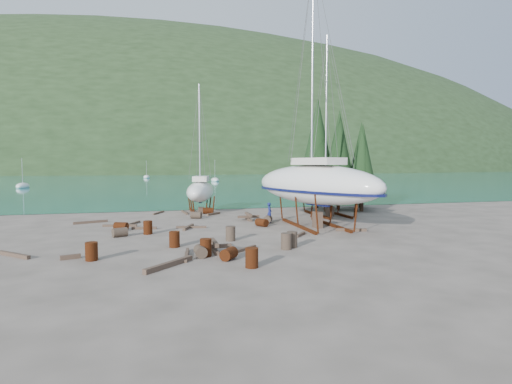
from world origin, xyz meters
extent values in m
plane|color=#584E45|center=(0.00, 0.00, 0.00)|extent=(600.00, 600.00, 0.00)
plane|color=#176F74|center=(0.00, 315.00, 0.01)|extent=(700.00, 700.00, 0.00)
ellipsoid|color=#213219|center=(0.00, 320.00, 0.00)|extent=(800.00, 360.00, 110.00)
cube|color=beige|center=(-60.00, 190.00, 2.00)|extent=(6.00, 5.00, 4.00)
cube|color=#A54C2D|center=(-60.00, 190.00, 4.80)|extent=(6.60, 5.60, 1.60)
cube|color=beige|center=(-20.00, 190.00, 2.00)|extent=(6.00, 5.00, 4.00)
cube|color=#A54C2D|center=(-20.00, 190.00, 4.80)|extent=(6.60, 5.60, 1.60)
cube|color=beige|center=(30.00, 190.00, 2.00)|extent=(6.00, 5.00, 4.00)
cube|color=#A54C2D|center=(30.00, 190.00, 4.80)|extent=(6.60, 5.60, 1.60)
cylinder|color=black|center=(12.50, 12.00, 0.80)|extent=(0.36, 0.36, 1.60)
cone|color=black|center=(12.50, 12.00, 5.80)|extent=(3.60, 3.60, 8.40)
cylinder|color=black|center=(14.00, 10.00, 0.68)|extent=(0.36, 0.36, 1.36)
cone|color=black|center=(14.00, 10.00, 4.93)|extent=(3.06, 3.06, 7.14)
cylinder|color=black|center=(11.00, 14.00, 0.92)|extent=(0.36, 0.36, 1.84)
cone|color=black|center=(11.00, 14.00, 6.67)|extent=(4.14, 4.14, 9.66)
cylinder|color=black|center=(15.50, 13.00, 0.72)|extent=(0.36, 0.36, 1.44)
cone|color=black|center=(15.50, 13.00, 5.22)|extent=(3.24, 3.24, 7.56)
ellipsoid|color=white|center=(-30.00, 60.00, 0.38)|extent=(2.00, 5.00, 1.40)
cylinder|color=silver|center=(-30.00, 60.00, 3.23)|extent=(0.08, 0.08, 5.00)
ellipsoid|color=white|center=(10.00, 80.00, 0.38)|extent=(2.00, 5.00, 1.40)
cylinder|color=silver|center=(10.00, 80.00, 3.23)|extent=(0.08, 0.08, 5.00)
ellipsoid|color=white|center=(-8.00, 110.00, 0.38)|extent=(2.00, 5.00, 1.40)
cylinder|color=silver|center=(-8.00, 110.00, 3.23)|extent=(0.08, 0.08, 5.00)
ellipsoid|color=white|center=(5.85, 2.33, 3.10)|extent=(7.76, 12.86, 2.89)
cube|color=#0C103D|center=(5.85, 1.71, 2.10)|extent=(1.02, 2.17, 1.00)
cube|color=silver|center=(5.85, 1.71, 4.79)|extent=(3.17, 4.18, 0.50)
cylinder|color=silver|center=(5.85, 2.95, 12.07)|extent=(0.14, 0.14, 14.86)
cube|color=#562B0E|center=(4.58, 2.33, 0.10)|extent=(0.18, 6.81, 0.20)
cube|color=#562B0E|center=(7.11, 2.33, 0.10)|extent=(0.18, 6.81, 0.20)
cube|color=brown|center=(5.85, 1.71, 0.58)|extent=(0.50, 0.80, 1.15)
ellipsoid|color=white|center=(9.47, 7.98, 2.57)|extent=(3.78, 10.29, 2.38)
cube|color=#0C103D|center=(9.47, 7.48, 1.82)|extent=(0.40, 1.83, 1.00)
cube|color=silver|center=(9.47, 7.48, 4.01)|extent=(1.86, 3.15, 0.50)
cylinder|color=silver|center=(9.47, 8.48, 9.91)|extent=(0.14, 0.14, 12.10)
cube|color=#562B0E|center=(8.44, 7.98, 0.10)|extent=(0.18, 5.55, 0.20)
cube|color=#562B0E|center=(10.50, 7.98, 0.10)|extent=(0.18, 5.55, 0.20)
cube|color=brown|center=(9.47, 7.48, 0.44)|extent=(0.50, 0.80, 0.87)
ellipsoid|color=white|center=(-1.25, 13.50, 1.97)|extent=(4.18, 8.00, 1.97)
cube|color=#0C103D|center=(-1.25, 13.12, 1.43)|extent=(0.58, 1.40, 1.00)
cube|color=silver|center=(-1.25, 13.12, 3.20)|extent=(1.84, 2.55, 0.50)
cylinder|color=silver|center=(-1.25, 13.88, 7.64)|extent=(0.14, 0.14, 9.18)
cube|color=#562B0E|center=(-2.09, 13.50, 0.10)|extent=(0.18, 4.21, 0.20)
cube|color=#562B0E|center=(-0.41, 13.50, 0.10)|extent=(0.18, 4.21, 0.20)
cube|color=brown|center=(-1.25, 13.12, 0.24)|extent=(0.50, 0.80, 0.48)
imported|color=navy|center=(3.23, 5.13, 0.78)|extent=(0.45, 0.62, 1.56)
cylinder|color=#562B0E|center=(-8.50, -4.80, 0.44)|extent=(0.58, 0.58, 0.88)
cylinder|color=#2D2823|center=(-3.39, -5.38, 0.29)|extent=(0.62, 0.91, 0.58)
cylinder|color=#562B0E|center=(-7.83, 3.92, 0.29)|extent=(1.04, 0.88, 0.58)
cylinder|color=#562B0E|center=(-0.81, 11.73, 0.29)|extent=(0.94, 0.67, 0.58)
cylinder|color=#2D2823|center=(1.30, -4.72, 0.44)|extent=(0.58, 0.58, 0.88)
cylinder|color=#562B0E|center=(2.08, 3.23, 0.29)|extent=(0.95, 1.05, 0.58)
cylinder|color=#562B0E|center=(-1.40, -7.96, 0.44)|extent=(0.58, 0.58, 0.88)
cylinder|color=#562B0E|center=(-6.00, 1.96, 0.44)|extent=(0.58, 0.58, 0.88)
cylinder|color=#2D2823|center=(-2.16, 8.77, 0.29)|extent=(1.04, 0.89, 0.58)
cylinder|color=#2D2823|center=(3.02, 4.84, 0.29)|extent=(0.89, 1.04, 0.58)
cylinder|color=#562B0E|center=(-2.13, -6.28, 0.29)|extent=(0.99, 1.05, 0.58)
cylinder|color=#562B0E|center=(-3.11, -5.27, 0.44)|extent=(0.58, 0.58, 0.88)
cylinder|color=#562B0E|center=(-4.51, -2.66, 0.44)|extent=(0.58, 0.58, 0.88)
cylinder|color=#2D2823|center=(-7.71, 1.39, 0.29)|extent=(1.03, 0.87, 0.58)
cylinder|color=#2D2823|center=(-1.17, -1.62, 0.44)|extent=(0.58, 0.58, 0.88)
cylinder|color=#2D2823|center=(1.78, -4.32, 0.44)|extent=(0.58, 0.58, 0.88)
cube|color=brown|center=(-5.21, 13.08, 0.07)|extent=(1.09, 2.18, 0.14)
cube|color=brown|center=(7.48, -0.28, 0.10)|extent=(2.03, 0.88, 0.19)
cube|color=brown|center=(-10.39, 8.10, 0.09)|extent=(2.44, 1.05, 0.19)
cube|color=brown|center=(-4.04, -5.05, 0.07)|extent=(0.47, 2.75, 0.15)
cube|color=brown|center=(-6.29, 4.05, 0.09)|extent=(1.73, 0.42, 0.17)
cube|color=brown|center=(-1.35, -4.85, 0.08)|extent=(2.36, 2.06, 0.16)
cube|color=brown|center=(-0.40, 10.78, 0.10)|extent=(1.37, 1.31, 0.19)
cube|color=brown|center=(3.50, -1.07, 0.09)|extent=(1.08, 1.28, 0.17)
cube|color=brown|center=(-3.23, 3.69, 0.09)|extent=(0.97, 2.15, 0.19)
cube|color=brown|center=(-2.85, 12.83, 0.08)|extent=(0.43, 2.64, 0.15)
cube|color=brown|center=(-3.02, 3.75, 0.08)|extent=(2.15, 0.53, 0.15)
cube|color=brown|center=(-9.53, -4.25, 0.11)|extent=(0.94, 0.48, 0.22)
cube|color=brown|center=(-12.37, -3.00, 0.09)|extent=(1.94, 1.83, 0.18)
cube|color=brown|center=(-7.25, 6.49, 0.07)|extent=(1.18, 2.36, 0.15)
cube|color=brown|center=(-4.96, -6.94, 0.11)|extent=(2.25, 2.31, 0.23)
cube|color=brown|center=(-8.06, 5.73, 0.08)|extent=(2.46, 0.66, 0.16)
cube|color=brown|center=(-2.55, -4.42, 0.10)|extent=(0.20, 1.80, 0.20)
cube|color=brown|center=(-2.55, -4.42, 0.30)|extent=(1.80, 0.20, 0.20)
cube|color=brown|center=(-2.55, -4.42, 0.50)|extent=(0.20, 1.80, 0.20)
cube|color=brown|center=(1.88, 6.64, 0.10)|extent=(0.20, 1.80, 0.20)
cube|color=brown|center=(1.88, 6.64, 0.30)|extent=(1.80, 0.20, 0.20)
cube|color=brown|center=(1.88, 6.64, 0.50)|extent=(0.20, 1.80, 0.20)
camera|label=1|loc=(-5.53, -24.90, 4.59)|focal=28.00mm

